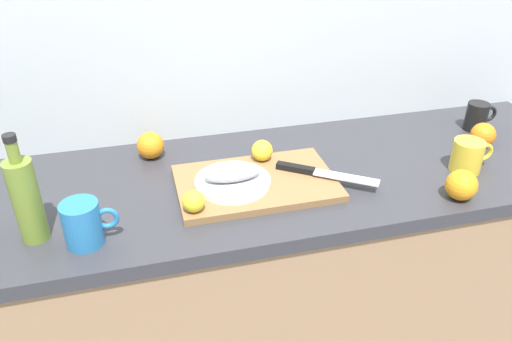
{
  "coord_description": "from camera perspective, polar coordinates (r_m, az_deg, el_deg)",
  "views": [
    {
      "loc": [
        -0.38,
        -1.19,
        1.65
      ],
      "look_at": [
        -0.08,
        -0.04,
        0.95
      ],
      "focal_mm": 35.39,
      "sensor_mm": 36.0,
      "label": 1
    }
  ],
  "objects": [
    {
      "name": "back_wall",
      "position": [
        1.61,
        -0.55,
        16.24
      ],
      "size": [
        3.2,
        0.05,
        2.5
      ],
      "primitive_type": "cube",
      "color": "silver",
      "rests_on": "ground_plane"
    },
    {
      "name": "chef_knife",
      "position": [
        1.42,
        6.54,
        -0.11
      ],
      "size": [
        0.25,
        0.19,
        0.02
      ],
      "rotation": [
        0.0,
        0.0,
        -0.61
      ],
      "color": "silver",
      "rests_on": "cutting_board"
    },
    {
      "name": "white_plate",
      "position": [
        1.37,
        -2.64,
        -1.28
      ],
      "size": [
        0.21,
        0.21,
        0.01
      ],
      "primitive_type": "cylinder",
      "color": "white",
      "rests_on": "cutting_board"
    },
    {
      "name": "fish_fillet",
      "position": [
        1.35,
        -2.67,
        -0.36
      ],
      "size": [
        0.15,
        0.07,
        0.04
      ],
      "primitive_type": "ellipsoid",
      "color": "gray",
      "rests_on": "white_plate"
    },
    {
      "name": "coffee_mug_2",
      "position": [
        1.23,
        -18.94,
        -5.7
      ],
      "size": [
        0.13,
        0.09,
        0.11
      ],
      "color": "#2672B2",
      "rests_on": "kitchen_counter"
    },
    {
      "name": "olive_oil_bottle",
      "position": [
        1.26,
        -24.54,
        -2.91
      ],
      "size": [
        0.06,
        0.06,
        0.27
      ],
      "color": "olive",
      "rests_on": "kitchen_counter"
    },
    {
      "name": "lemon_0",
      "position": [
        1.47,
        0.7,
        2.28
      ],
      "size": [
        0.06,
        0.06,
        0.06
      ],
      "primitive_type": "sphere",
      "color": "yellow",
      "rests_on": "cutting_board"
    },
    {
      "name": "kitchen_counter",
      "position": [
        1.73,
        2.27,
        -13.32
      ],
      "size": [
        2.0,
        0.6,
        0.9
      ],
      "color": "#9E7A56",
      "rests_on": "ground_plane"
    },
    {
      "name": "cutting_board",
      "position": [
        1.39,
        0.0,
        -1.42
      ],
      "size": [
        0.44,
        0.28,
        0.02
      ],
      "primitive_type": "cube",
      "color": "olive",
      "rests_on": "kitchen_counter"
    },
    {
      "name": "orange_2",
      "position": [
        1.55,
        -11.84,
        2.8
      ],
      "size": [
        0.08,
        0.08,
        0.08
      ],
      "primitive_type": "sphere",
      "color": "orange",
      "rests_on": "kitchen_counter"
    },
    {
      "name": "coffee_mug_1",
      "position": [
        1.85,
        23.73,
        5.63
      ],
      "size": [
        0.11,
        0.07,
        0.09
      ],
      "color": "black",
      "rests_on": "kitchen_counter"
    },
    {
      "name": "coffee_mug_0",
      "position": [
        1.57,
        22.83,
        1.55
      ],
      "size": [
        0.13,
        0.09,
        0.09
      ],
      "color": "yellow",
      "rests_on": "kitchen_counter"
    },
    {
      "name": "orange_1",
      "position": [
        1.74,
        24.27,
        3.7
      ],
      "size": [
        0.08,
        0.08,
        0.08
      ],
      "primitive_type": "sphere",
      "color": "orange",
      "rests_on": "kitchen_counter"
    },
    {
      "name": "orange_0",
      "position": [
        1.43,
        22.2,
        -1.53
      ],
      "size": [
        0.08,
        0.08,
        0.08
      ],
      "primitive_type": "sphere",
      "color": "orange",
      "rests_on": "kitchen_counter"
    },
    {
      "name": "lemon_1",
      "position": [
        1.26,
        -7.07,
        -3.46
      ],
      "size": [
        0.06,
        0.06,
        0.06
      ],
      "primitive_type": "sphere",
      "color": "yellow",
      "rests_on": "cutting_board"
    }
  ]
}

